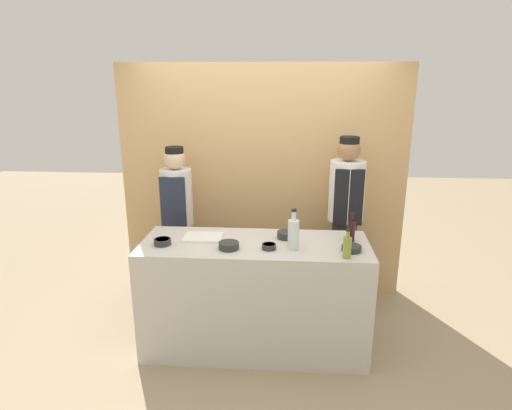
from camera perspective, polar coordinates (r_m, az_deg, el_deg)
ground_plane at (r=3.96m, az=-0.15°, el=-18.05°), size 14.00×14.00×0.00m
cabinet_wall at (r=4.47m, az=0.86°, el=2.95°), size 2.91×0.18×2.40m
counter at (r=3.71m, az=-0.16°, el=-11.94°), size 1.87×0.70×0.96m
sauce_bowl_purple at (r=3.38m, az=-3.64°, el=-5.37°), size 0.16×0.16×0.05m
sauce_bowl_orange at (r=3.60m, az=4.04°, el=-3.95°), size 0.15×0.15×0.06m
sauce_bowl_white at (r=3.41m, az=12.61°, el=-5.61°), size 0.15×0.15×0.04m
sauce_bowl_brown at (r=3.37m, az=1.74°, el=-5.52°), size 0.11×0.11×0.04m
sauce_bowl_green at (r=3.54m, az=-12.37°, el=-4.77°), size 0.14×0.14×0.05m
cutting_board at (r=3.62m, az=-7.06°, el=-4.28°), size 0.32×0.23×0.02m
bottle_oil at (r=3.26m, az=12.06°, el=-5.47°), size 0.06×0.06×0.22m
bottle_clear at (r=3.35m, az=5.02°, el=-3.82°), size 0.09×0.09×0.33m
bottle_wine at (r=3.60m, az=12.57°, el=-3.26°), size 0.06×0.06×0.25m
chef_left at (r=4.32m, az=-10.37°, el=-1.98°), size 0.31×0.31×1.63m
chef_right at (r=4.21m, az=11.77°, el=-1.73°), size 0.33×0.33×1.74m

